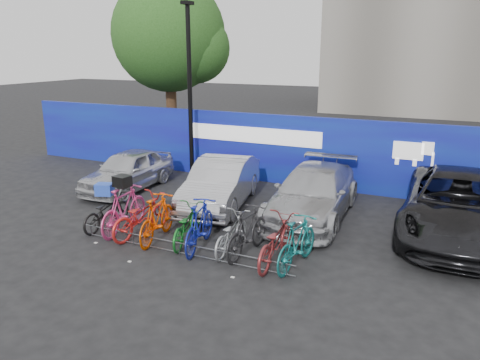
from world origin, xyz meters
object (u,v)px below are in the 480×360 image
Objects in this scene: car_3 at (460,205)px; bike_rack at (179,248)px; bike_5 at (199,225)px; bike_9 at (297,243)px; bike_3 at (157,218)px; bike_7 at (247,232)px; bike_2 at (141,216)px; tree at (174,38)px; lamppost at (190,87)px; bike_0 at (106,211)px; bike_8 at (276,241)px; car_2 at (313,193)px; bike_1 at (124,209)px; car_1 at (221,183)px; bike_4 at (186,225)px; bike_6 at (231,233)px; car_0 at (128,170)px.

bike_rack is at bearing -145.89° from car_3.
bike_9 is (2.37, 0.05, -0.03)m from bike_5.
bike_3 reaches higher than bike_7.
bike_2 is at bearing -155.52° from car_3.
tree is 4.02× the size of bike_5.
tree is 13.69m from bike_7.
lamppost is at bearing -76.95° from bike_3.
bike_0 is 0.92× the size of bike_7.
car_3 reaches higher than bike_0.
bike_8 is at bearing -136.70° from car_3.
car_2 reaches higher than bike_0.
bike_8 is at bearing 170.09° from bike_5.
bike_rack is 6.99m from car_3.
tree is 14.53m from bike_9.
lamppost is at bearing -82.50° from bike_1.
bike_2 is (-0.76, -2.89, -0.19)m from car_1.
bike_9 is (0.58, -3.17, -0.14)m from car_2.
bike_7 reaches higher than bike_9.
tree is 4.41× the size of bike_4.
bike_6 is (0.72, 0.19, -0.14)m from bike_5.
bike_rack is (6.77, -10.66, -4.91)m from tree.
bike_rack is 2.95× the size of bike_3.
bike_7 is at bearing 24.77° from bike_rack.
bike_2 is (1.14, -0.03, 0.07)m from bike_0.
car_2 is at bearing -97.41° from bike_7.
bike_2 is (-1.48, 0.60, 0.36)m from bike_rack.
car_3 is 3.39× the size of bike_6.
bike_6 is at bearing 169.81° from bike_4.
bike_2 is 4.12m from bike_9.
car_2 reaches higher than car_0.
car_2 is 3.13m from bike_7.
bike_7 is (-4.33, -3.28, -0.24)m from car_3.
bike_8 is (4.18, -0.12, -0.08)m from bike_1.
car_3 is at bearing -162.07° from bike_3.
bike_9 is at bearing 179.68° from bike_0.
bike_rack is at bearing -42.92° from car_0.
bike_rack is 3.61m from car_1.
lamppost reaches higher than car_0.
car_2 is 0.83× the size of car_3.
bike_1 is (2.29, -3.11, -0.06)m from car_0.
car_2 is at bearing -6.46° from car_1.
car_3 is at bearing 0.85° from car_2.
bike_2 is at bearing 5.36° from bike_7.
bike_5 is at bearing 177.85° from bike_0.
bike_3 is at bearing 0.52° from bike_8.
bike_5 reaches higher than bike_0.
bike_5 is (3.47, -5.52, -2.69)m from lamppost.
lamppost is 3.15× the size of bike_5.
bike_3 is (0.56, -0.11, 0.05)m from bike_2.
car_3 is at bearing -158.57° from bike_5.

